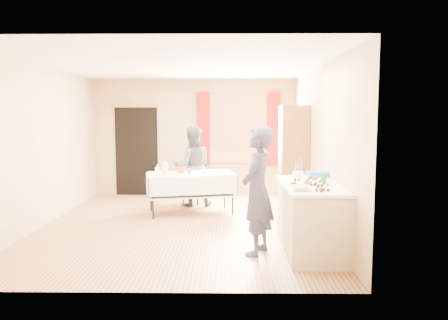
{
  "coord_description": "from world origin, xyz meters",
  "views": [
    {
      "loc": [
        0.8,
        -7.06,
        1.83
      ],
      "look_at": [
        0.71,
        0.0,
        1.09
      ],
      "focal_mm": 35.0,
      "sensor_mm": 36.0,
      "label": 1
    }
  ],
  "objects_px": {
    "party_table": "(191,189)",
    "girl": "(258,191)",
    "counter": "(311,218)",
    "woman": "(192,166)",
    "chair": "(195,190)",
    "cabinet": "(293,159)"
  },
  "relations": [
    {
      "from": "girl",
      "to": "counter",
      "type": "bearing_deg",
      "value": 122.33
    },
    {
      "from": "counter",
      "to": "party_table",
      "type": "height_order",
      "value": "counter"
    },
    {
      "from": "counter",
      "to": "chair",
      "type": "distance_m",
      "value": 3.63
    },
    {
      "from": "girl",
      "to": "woman",
      "type": "xyz_separation_m",
      "value": [
        -1.11,
        3.01,
        -0.04
      ]
    },
    {
      "from": "cabinet",
      "to": "girl",
      "type": "relative_size",
      "value": 1.18
    },
    {
      "from": "counter",
      "to": "chair",
      "type": "bearing_deg",
      "value": 119.89
    },
    {
      "from": "counter",
      "to": "party_table",
      "type": "distance_m",
      "value": 2.86
    },
    {
      "from": "party_table",
      "to": "chair",
      "type": "relative_size",
      "value": 1.89
    },
    {
      "from": "cabinet",
      "to": "chair",
      "type": "xyz_separation_m",
      "value": [
        -1.91,
        0.79,
        -0.72
      ]
    },
    {
      "from": "cabinet",
      "to": "counter",
      "type": "xyz_separation_m",
      "value": [
        -0.1,
        -2.36,
        -0.54
      ]
    },
    {
      "from": "cabinet",
      "to": "chair",
      "type": "relative_size",
      "value": 2.15
    },
    {
      "from": "cabinet",
      "to": "woman",
      "type": "height_order",
      "value": "cabinet"
    },
    {
      "from": "cabinet",
      "to": "girl",
      "type": "height_order",
      "value": "cabinet"
    },
    {
      "from": "chair",
      "to": "woman",
      "type": "xyz_separation_m",
      "value": [
        -0.02,
        -0.27,
        0.52
      ]
    },
    {
      "from": "chair",
      "to": "woman",
      "type": "relative_size",
      "value": 0.58
    },
    {
      "from": "party_table",
      "to": "woman",
      "type": "xyz_separation_m",
      "value": [
        -0.03,
        0.65,
        0.35
      ]
    },
    {
      "from": "cabinet",
      "to": "counter",
      "type": "distance_m",
      "value": 2.42
    },
    {
      "from": "counter",
      "to": "woman",
      "type": "xyz_separation_m",
      "value": [
        -1.83,
        2.87,
        0.34
      ]
    },
    {
      "from": "cabinet",
      "to": "woman",
      "type": "xyz_separation_m",
      "value": [
        -1.93,
        0.51,
        -0.2
      ]
    },
    {
      "from": "party_table",
      "to": "girl",
      "type": "distance_m",
      "value": 2.62
    },
    {
      "from": "chair",
      "to": "woman",
      "type": "height_order",
      "value": "woman"
    },
    {
      "from": "party_table",
      "to": "chair",
      "type": "bearing_deg",
      "value": 76.72
    }
  ]
}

